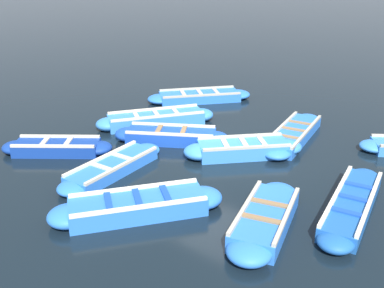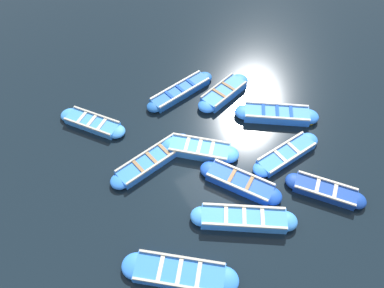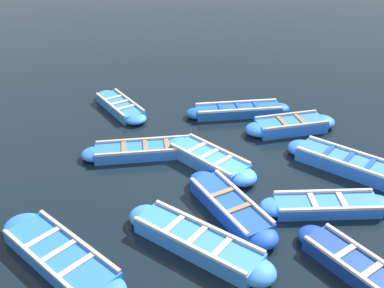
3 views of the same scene
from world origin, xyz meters
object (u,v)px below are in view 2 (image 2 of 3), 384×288
Objects in this scene: boat_end_of_row at (276,114)px; boat_inner_gap at (199,149)px; buoy_orange_near at (311,122)px; boat_broadside at (152,160)px; boat_tucked at (92,123)px; boat_outer_right at (240,182)px; boat_drifting at (325,191)px; boat_bow_out at (224,93)px; boat_outer_left at (180,91)px; boat_mid_row at (244,219)px; boat_centre at (180,273)px; boat_stern_in at (286,154)px.

boat_inner_gap is (0.04, -4.00, -0.01)m from boat_end_of_row.
buoy_orange_near is at bearing 78.52° from boat_inner_gap.
boat_inner_gap is (0.48, 1.95, 0.04)m from boat_broadside.
boat_broadside is (3.11, 1.44, 0.01)m from boat_tucked.
boat_outer_right is at bearing -57.08° from boat_end_of_row.
boat_end_of_row reaches higher than boat_outer_right.
boat_broadside is 6.90m from boat_drifting.
boat_bow_out is (-1.89, 4.62, 0.03)m from boat_broadside.
boat_outer_right is (2.17, 0.59, -0.01)m from boat_inner_gap.
boat_outer_left is 1.35× the size of boat_drifting.
boat_inner_gap is 1.07× the size of boat_drifting.
boat_drifting is at bearing 38.74° from boat_inner_gap.
boat_mid_row is at bearing 24.38° from boat_tucked.
boat_centre is 3.02m from boat_mid_row.
boat_inner_gap is at bearing -89.41° from boat_end_of_row.
boat_centre is at bearing -36.91° from boat_inner_gap.
boat_inner_gap is at bearing -141.26° from boat_drifting.
boat_bow_out is at bearing -175.06° from boat_stern_in.
boat_end_of_row is (-4.19, 7.12, 0.04)m from boat_centre.
boat_tucked is 9.67m from buoy_orange_near.
boat_bow_out is (-2.37, 2.67, -0.00)m from boat_inner_gap.
boat_drifting is at bearing -31.57° from buoy_orange_near.
boat_broadside is at bearing -115.68° from boat_stern_in.
boat_tucked is 0.76× the size of boat_broadside.
boat_broadside is 7.22m from buoy_orange_near.
boat_inner_gap is at bearing -164.82° from boat_outer_right.
boat_inner_gap is at bearing 143.09° from boat_centre.
boat_end_of_row reaches higher than boat_tucked.
boat_end_of_row is 4.60m from boat_outer_left.
boat_end_of_row reaches higher than boat_inner_gap.
boat_broadside is at bearing -155.92° from boat_mid_row.
boat_mid_row is at bearing -25.60° from boat_bow_out.
boat_stern_in is 2.14m from boat_drifting.
boat_mid_row reaches higher than boat_tucked.
boat_drifting is at bearing 17.11° from boat_outer_left.
boat_outer_right is (2.65, 2.54, 0.03)m from boat_broadside.
boat_tucked is at bearing -155.62° from boat_mid_row.
boat_drifting is at bearing -10.45° from boat_end_of_row.
boat_broadside reaches higher than boat_stern_in.
boat_mid_row is 5.83m from buoy_orange_near.
boat_drifting reaches higher than buoy_orange_near.
boat_stern_in is (1.92, 3.04, -0.04)m from boat_inner_gap.
boat_outer_left is (-7.00, 1.10, -0.03)m from boat_mid_row.
boat_centre is 1.00× the size of boat_mid_row.
boat_outer_left is at bearing -158.69° from boat_stern_in.
boat_mid_row is at bearing -28.72° from boat_outer_right.
boat_broadside is at bearing -94.20° from boat_end_of_row.
boat_end_of_row is 1.03× the size of boat_stern_in.
boat_centre is 4.20m from boat_outer_right.
buoy_orange_near is at bearing 45.53° from boat_end_of_row.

